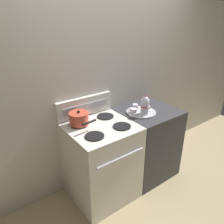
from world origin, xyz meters
TOP-DOWN VIEW (x-y plane):
  - ground_plane at (0.00, 0.00)m, footprint 6.00×6.00m
  - wall_back at (0.00, 0.36)m, footprint 6.00×0.05m
  - stove at (-0.35, -0.00)m, footprint 0.70×0.71m
  - control_panel at (-0.35, 0.31)m, footprint 0.69×0.05m
  - side_counter at (0.36, 0.00)m, footprint 0.69×0.68m
  - saucepan at (-0.52, 0.15)m, footprint 0.21×0.31m
  - serving_tray at (0.23, -0.01)m, footprint 0.36×0.36m
  - teapot at (0.22, -0.07)m, footprint 0.10×0.15m
  - teacup_left at (0.14, 0.02)m, footprint 0.13×0.13m
  - teacup_right at (0.32, -0.01)m, footprint 0.13×0.13m
  - creamer_jug at (0.22, 0.09)m, footprint 0.07×0.07m

SIDE VIEW (x-z plane):
  - ground_plane at x=0.00m, z-range 0.00..0.00m
  - side_counter at x=0.36m, z-range 0.00..0.92m
  - stove at x=-0.35m, z-range 0.00..0.93m
  - serving_tray at x=0.23m, z-range 0.92..0.94m
  - teacup_left at x=0.14m, z-range 0.94..0.99m
  - teacup_right at x=0.32m, z-range 0.94..0.99m
  - creamer_jug at x=0.22m, z-range 0.94..1.00m
  - saucepan at x=-0.52m, z-range 0.92..1.08m
  - control_panel at x=-0.35m, z-range 0.93..1.15m
  - teapot at x=0.22m, z-range 0.93..1.16m
  - wall_back at x=0.00m, z-range 0.00..2.20m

